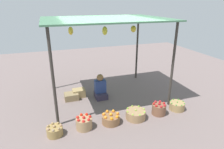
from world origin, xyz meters
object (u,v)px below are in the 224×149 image
Objects in this scene: wooden_crate_stacked_rear at (71,96)px; vendor_person at (100,89)px; basket_oranges at (111,119)px; basket_green_chilies at (177,106)px; basket_limes at (136,114)px; basket_red_tomatoes at (84,123)px; wooden_crate_near_vendor at (79,93)px; basket_red_apples at (159,109)px; basket_potatoes at (55,131)px.

vendor_person is at bearing -10.23° from wooden_crate_stacked_rear.
basket_green_chilies is at bearing 0.66° from basket_oranges.
basket_limes is at bearing -47.73° from wooden_crate_stacked_rear.
basket_red_tomatoes is 0.92× the size of wooden_crate_stacked_rear.
vendor_person is at bearing 111.05° from basket_limes.
basket_green_chilies is 3.01m from wooden_crate_near_vendor.
wooden_crate_near_vendor is at bearing 124.90° from basket_limes.
basket_red_apples reaches higher than basket_red_tomatoes.
basket_limes is 1.30m from basket_green_chilies.
vendor_person is 1.91m from basket_red_apples.
basket_red_apples is at bearing -0.58° from basket_red_tomatoes.
vendor_person is 1.85× the size of wooden_crate_stacked_rear.
basket_limes is 2.09m from wooden_crate_near_vendor.
wooden_crate_near_vendor is (0.16, 1.70, -0.02)m from basket_red_tomatoes.
wooden_crate_stacked_rear is at bearing 150.41° from basket_green_chilies.
basket_red_apples reaches higher than wooden_crate_stacked_rear.
basket_potatoes reaches higher than wooden_crate_stacked_rear.
basket_green_chilies is (1.30, 0.03, -0.01)m from basket_limes.
basket_green_chilies is at bearing -29.59° from wooden_crate_stacked_rear.
basket_red_apples is (1.36, -0.02, 0.03)m from basket_oranges.
basket_red_tomatoes is (0.68, 0.04, 0.03)m from basket_potatoes.
basket_potatoes reaches higher than basket_green_chilies.
basket_limes is (2.04, 0.03, 0.00)m from basket_potatoes.
basket_oranges reaches higher than basket_limes.
basket_red_apples reaches higher than basket_green_chilies.
basket_potatoes is 1.73m from wooden_crate_stacked_rear.
vendor_person is 2.09× the size of basket_red_apples.
wooden_crate_stacked_rear is at bearing 169.77° from vendor_person.
vendor_person is 1.51× the size of basket_limes.
basket_red_apples reaches higher than wooden_crate_near_vendor.
basket_potatoes is 2.04m from basket_limes.
wooden_crate_stacked_rear is (-2.75, 1.56, -0.01)m from basket_green_chilies.
basket_oranges is at bearing -0.02° from basket_red_tomatoes.
basket_red_apples reaches higher than basket_potatoes.
basket_potatoes is at bearing -109.89° from wooden_crate_stacked_rear.
basket_oranges is (1.36, 0.04, 0.01)m from basket_potatoes.
vendor_person is 1.64m from basket_red_tomatoes.
basket_red_apples is (0.68, -0.01, 0.04)m from basket_limes.
vendor_person is at bearing 84.91° from basket_oranges.
basket_red_tomatoes is 0.99× the size of wooden_crate_near_vendor.
basket_red_tomatoes is at bearing 179.98° from basket_oranges.
basket_red_tomatoes reaches higher than basket_oranges.
basket_potatoes is at bearing -115.83° from wooden_crate_near_vendor.
wooden_crate_near_vendor is at bearing 106.88° from basket_oranges.
basket_limes reaches higher than wooden_crate_stacked_rear.
basket_potatoes is 0.86× the size of basket_green_chilies.
basket_green_chilies is at bearing 4.00° from basket_red_apples.
basket_red_apples is 0.89× the size of wooden_crate_stacked_rear.
basket_oranges reaches higher than wooden_crate_stacked_rear.
vendor_person is 0.72m from wooden_crate_near_vendor.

